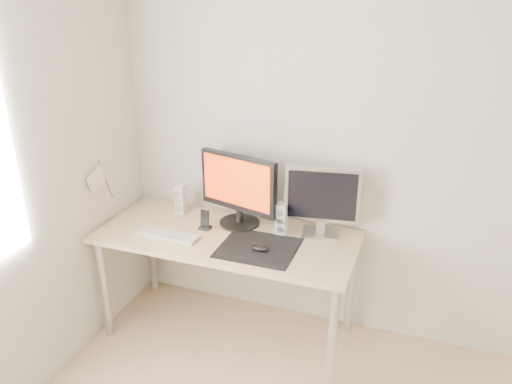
# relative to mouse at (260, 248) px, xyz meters

# --- Properties ---
(wall_back) EXTENTS (3.50, 0.00, 3.50)m
(wall_back) POSITION_rel_mouse_xyz_m (0.67, 0.50, 0.50)
(wall_back) COLOR beige
(wall_back) RESTS_ON ground
(mousepad) EXTENTS (0.45, 0.40, 0.00)m
(mousepad) POSITION_rel_mouse_xyz_m (-0.02, 0.03, -0.02)
(mousepad) COLOR black
(mousepad) RESTS_ON desk
(mouse) EXTENTS (0.10, 0.06, 0.04)m
(mouse) POSITION_rel_mouse_xyz_m (0.00, 0.00, 0.00)
(mouse) COLOR black
(mouse) RESTS_ON mousepad
(desk) EXTENTS (1.60, 0.70, 0.73)m
(desk) POSITION_rel_mouse_xyz_m (-0.26, 0.13, -0.10)
(desk) COLOR #D1B587
(desk) RESTS_ON ground
(main_monitor) EXTENTS (0.54, 0.32, 0.47)m
(main_monitor) POSITION_rel_mouse_xyz_m (-0.25, 0.29, 0.23)
(main_monitor) COLOR black
(main_monitor) RESTS_ON desk
(second_monitor) EXTENTS (0.45, 0.19, 0.43)m
(second_monitor) POSITION_rel_mouse_xyz_m (0.28, 0.33, 0.22)
(second_monitor) COLOR #B6B6B8
(second_monitor) RESTS_ON desk
(speaker_left) EXTENTS (0.06, 0.08, 0.20)m
(speaker_left) POSITION_rel_mouse_xyz_m (-0.68, 0.32, 0.08)
(speaker_left) COLOR white
(speaker_left) RESTS_ON desk
(speaker_right) EXTENTS (0.06, 0.08, 0.20)m
(speaker_right) POSITION_rel_mouse_xyz_m (0.05, 0.26, 0.08)
(speaker_right) COLOR silver
(speaker_right) RESTS_ON desk
(keyboard) EXTENTS (0.43, 0.14, 0.02)m
(keyboard) POSITION_rel_mouse_xyz_m (-0.60, -0.01, -0.01)
(keyboard) COLOR silver
(keyboard) RESTS_ON desk
(phone_dock) EXTENTS (0.07, 0.06, 0.13)m
(phone_dock) POSITION_rel_mouse_xyz_m (-0.42, 0.15, 0.02)
(phone_dock) COLOR black
(phone_dock) RESTS_ON desk
(pennant) EXTENTS (0.01, 0.23, 0.29)m
(pennant) POSITION_rel_mouse_xyz_m (-1.05, -0.02, 0.30)
(pennant) COLOR #A57F54
(pennant) RESTS_ON wall_left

